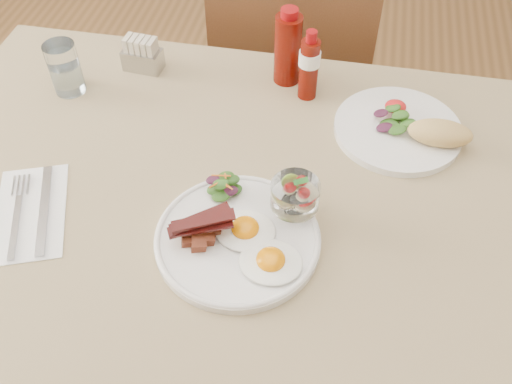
% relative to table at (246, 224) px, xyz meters
% --- Properties ---
extents(table, '(1.33, 0.88, 0.75)m').
position_rel_table_xyz_m(table, '(0.00, 0.00, 0.00)').
color(table, brown).
rests_on(table, ground).
extents(chair_far, '(0.42, 0.42, 0.93)m').
position_rel_table_xyz_m(chair_far, '(0.00, 0.66, -0.14)').
color(chair_far, brown).
rests_on(chair_far, ground).
extents(main_plate, '(0.28, 0.28, 0.02)m').
position_rel_table_xyz_m(main_plate, '(0.01, -0.11, 0.10)').
color(main_plate, white).
rests_on(main_plate, table).
extents(fried_eggs, '(0.17, 0.16, 0.03)m').
position_rel_table_xyz_m(fried_eggs, '(0.05, -0.13, 0.11)').
color(fried_eggs, white).
rests_on(fried_eggs, main_plate).
extents(bacon_potato_pile, '(0.11, 0.08, 0.05)m').
position_rel_table_xyz_m(bacon_potato_pile, '(-0.05, -0.13, 0.13)').
color(bacon_potato_pile, maroon).
rests_on(bacon_potato_pile, main_plate).
extents(side_salad, '(0.07, 0.07, 0.04)m').
position_rel_table_xyz_m(side_salad, '(-0.03, -0.02, 0.12)').
color(side_salad, '#234C14').
rests_on(side_salad, main_plate).
extents(fruit_cup, '(0.08, 0.08, 0.08)m').
position_rel_table_xyz_m(fruit_cup, '(0.09, -0.04, 0.15)').
color(fruit_cup, white).
rests_on(fruit_cup, main_plate).
extents(second_plate, '(0.27, 0.26, 0.06)m').
position_rel_table_xyz_m(second_plate, '(0.29, 0.21, 0.11)').
color(second_plate, white).
rests_on(second_plate, table).
extents(ketchup_bottle, '(0.08, 0.08, 0.17)m').
position_rel_table_xyz_m(ketchup_bottle, '(0.02, 0.35, 0.17)').
color(ketchup_bottle, '#570C05').
rests_on(ketchup_bottle, table).
extents(hot_sauce_bottle, '(0.06, 0.06, 0.16)m').
position_rel_table_xyz_m(hot_sauce_bottle, '(0.07, 0.30, 0.16)').
color(hot_sauce_bottle, '#570C05').
rests_on(hot_sauce_bottle, table).
extents(sugar_caddy, '(0.09, 0.05, 0.08)m').
position_rel_table_xyz_m(sugar_caddy, '(-0.30, 0.33, 0.12)').
color(sugar_caddy, '#AAAAAE').
rests_on(sugar_caddy, table).
extents(water_glass, '(0.07, 0.07, 0.11)m').
position_rel_table_xyz_m(water_glass, '(-0.43, 0.22, 0.14)').
color(water_glass, white).
rests_on(water_glass, table).
extents(napkin_cutlery, '(0.19, 0.25, 0.01)m').
position_rel_table_xyz_m(napkin_cutlery, '(-0.36, -0.12, 0.09)').
color(napkin_cutlery, white).
rests_on(napkin_cutlery, table).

